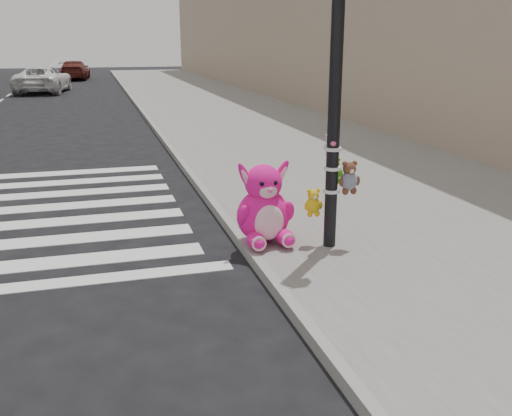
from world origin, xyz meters
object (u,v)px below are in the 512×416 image
object	(u,v)px
pink_bunny	(264,209)
car_white_near	(43,79)
signal_pole	(335,122)
red_teddy	(259,230)

from	to	relation	value
pink_bunny	car_white_near	world-z (taller)	car_white_near
signal_pole	red_teddy	bearing A→B (deg)	144.23
signal_pole	pink_bunny	world-z (taller)	signal_pole
car_white_near	red_teddy	bearing A→B (deg)	107.47
signal_pole	pink_bunny	distance (m)	1.48
signal_pole	car_white_near	size ratio (longest dim) A/B	0.78
signal_pole	pink_bunny	xyz separation A→B (m)	(-0.82, 0.36, -1.18)
red_teddy	car_white_near	distance (m)	27.06
pink_bunny	red_teddy	xyz separation A→B (m)	(-0.00, 0.23, -0.37)
signal_pole	red_teddy	size ratio (longest dim) A/B	21.88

